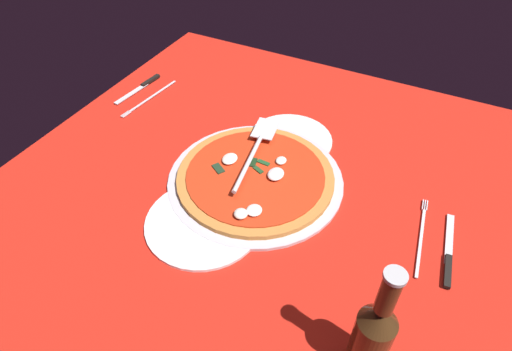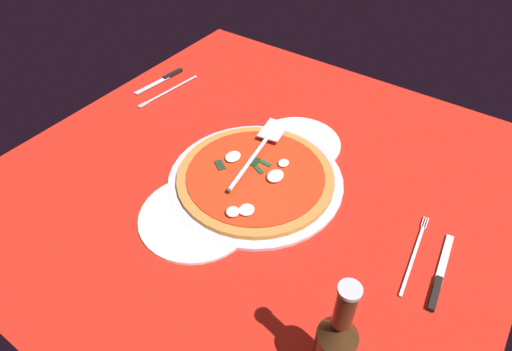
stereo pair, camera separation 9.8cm
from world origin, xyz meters
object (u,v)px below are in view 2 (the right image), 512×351
dinner_plate_left (197,217)px  pizza (256,177)px  place_setting_near (427,267)px  dinner_plate_right (298,143)px  pizza_server (260,148)px  place_setting_far (166,86)px  beer_bottle (334,347)px

dinner_plate_left → pizza: bearing=-14.2°
pizza → place_setting_near: size_ratio=1.62×
dinner_plate_right → place_setting_near: size_ratio=0.96×
pizza_server → pizza: bearing=-161.8°
dinner_plate_right → pizza: size_ratio=0.60×
dinner_plate_left → place_setting_far: 53.33cm
place_setting_near → dinner_plate_left: bearing=102.6°
place_setting_near → beer_bottle: (-28.44, 6.03, 9.12)cm
pizza_server → beer_bottle: (-35.27, -37.03, 5.15)cm
place_setting_near → place_setting_far: bearing=70.8°
dinner_plate_right → place_setting_far: (1.13, 45.95, -0.15)cm
dinner_plate_left → pizza: 16.50cm
dinner_plate_left → pizza: pizza is taller
pizza → place_setting_near: 39.84cm
place_setting_far → pizza_server: bearing=80.1°
dinner_plate_left → place_setting_near: bearing=-70.8°
beer_bottle → dinner_plate_right: bearing=35.4°
pizza_server → dinner_plate_right: bearing=-30.6°
pizza → beer_bottle: beer_bottle is taller
pizza_server → place_setting_far: size_ratio=1.21×
dinner_plate_left → beer_bottle: (-13.14, -37.81, 8.97)cm
place_setting_near → beer_bottle: 30.47cm
place_setting_far → place_setting_near: bearing=83.6°
dinner_plate_right → place_setting_far: 45.96cm
beer_bottle → pizza_server: bearing=46.4°
place_setting_far → beer_bottle: size_ratio=0.92×
dinner_plate_right → pizza_server: (-10.87, 4.19, 3.82)cm
dinner_plate_right → pizza_server: size_ratio=0.77×
dinner_plate_left → beer_bottle: beer_bottle is taller
dinner_plate_right → beer_bottle: beer_bottle is taller
dinner_plate_right → pizza_server: pizza_server is taller
dinner_plate_right → pizza_server: bearing=158.9°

